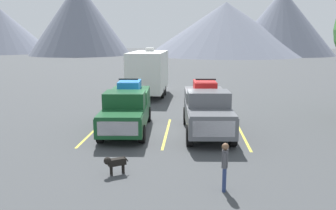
{
  "coord_description": "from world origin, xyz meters",
  "views": [
    {
      "loc": [
        1.18,
        -17.19,
        4.72
      ],
      "look_at": [
        0.0,
        0.47,
        1.2
      ],
      "focal_mm": 37.2,
      "sensor_mm": 36.0,
      "label": 1
    }
  ],
  "objects_px": {
    "dog": "(114,162)",
    "person_a": "(225,164)",
    "pickup_truck_a": "(127,108)",
    "pickup_truck_b": "(207,109)",
    "camper_trailer_a": "(148,71)"
  },
  "relations": [
    {
      "from": "dog",
      "to": "person_a",
      "type": "bearing_deg",
      "value": -15.77
    },
    {
      "from": "person_a",
      "to": "pickup_truck_a",
      "type": "bearing_deg",
      "value": 121.75
    },
    {
      "from": "pickup_truck_a",
      "to": "pickup_truck_b",
      "type": "relative_size",
      "value": 1.04
    },
    {
      "from": "pickup_truck_b",
      "to": "camper_trailer_a",
      "type": "height_order",
      "value": "camper_trailer_a"
    },
    {
      "from": "person_a",
      "to": "dog",
      "type": "distance_m",
      "value": 3.84
    },
    {
      "from": "pickup_truck_b",
      "to": "camper_trailer_a",
      "type": "xyz_separation_m",
      "value": [
        -4.14,
        10.33,
        0.79
      ]
    },
    {
      "from": "camper_trailer_a",
      "to": "dog",
      "type": "bearing_deg",
      "value": -87.33
    },
    {
      "from": "pickup_truck_a",
      "to": "camper_trailer_a",
      "type": "xyz_separation_m",
      "value": [
        -0.12,
        10.0,
        0.86
      ]
    },
    {
      "from": "pickup_truck_a",
      "to": "person_a",
      "type": "height_order",
      "value": "pickup_truck_a"
    },
    {
      "from": "pickup_truck_a",
      "to": "dog",
      "type": "height_order",
      "value": "pickup_truck_a"
    },
    {
      "from": "pickup_truck_b",
      "to": "dog",
      "type": "height_order",
      "value": "pickup_truck_b"
    },
    {
      "from": "pickup_truck_b",
      "to": "camper_trailer_a",
      "type": "distance_m",
      "value": 11.16
    },
    {
      "from": "pickup_truck_b",
      "to": "person_a",
      "type": "relative_size",
      "value": 3.69
    },
    {
      "from": "camper_trailer_a",
      "to": "pickup_truck_b",
      "type": "bearing_deg",
      "value": -68.16
    },
    {
      "from": "camper_trailer_a",
      "to": "dog",
      "type": "xyz_separation_m",
      "value": [
        0.74,
        -15.9,
        -1.55
      ]
    }
  ]
}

